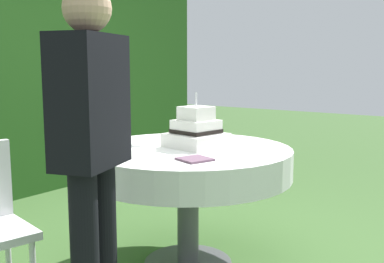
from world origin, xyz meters
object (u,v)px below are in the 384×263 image
object	(u,v)px
napkin_stack	(195,159)
serving_plate_near	(138,145)
cake_table	(188,164)
serving_plate_far	(199,138)
wedding_cake	(196,131)
standing_person	(91,148)

from	to	relation	value
napkin_stack	serving_plate_near	bearing A→B (deg)	75.03
cake_table	serving_plate_near	bearing A→B (deg)	112.49
cake_table	napkin_stack	xyz separation A→B (m)	(-0.28, -0.26, 0.11)
cake_table	serving_plate_near	distance (m)	0.35
cake_table	serving_plate_far	bearing A→B (deg)	25.94
wedding_cake	standing_person	bearing A→B (deg)	-168.30
cake_table	standing_person	xyz separation A→B (m)	(-0.97, -0.23, 0.27)
standing_person	cake_table	bearing A→B (deg)	13.28
serving_plate_near	napkin_stack	world-z (taller)	same
cake_table	standing_person	distance (m)	1.03
serving_plate_near	napkin_stack	size ratio (longest dim) A/B	0.93
wedding_cake	serving_plate_near	world-z (taller)	wedding_cake
standing_person	napkin_stack	bearing A→B (deg)	-2.89
wedding_cake	napkin_stack	bearing A→B (deg)	-144.42
cake_table	serving_plate_far	world-z (taller)	serving_plate_far
serving_plate_far	napkin_stack	world-z (taller)	same
serving_plate_far	standing_person	xyz separation A→B (m)	(-1.31, -0.39, 0.16)
serving_plate_near	serving_plate_far	size ratio (longest dim) A/B	1.21
wedding_cake	serving_plate_far	bearing A→B (deg)	33.27
serving_plate_near	standing_person	xyz separation A→B (m)	(-0.84, -0.54, 0.16)
wedding_cake	cake_table	bearing A→B (deg)	168.17
cake_table	serving_plate_far	xyz separation A→B (m)	(0.34, 0.17, 0.11)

